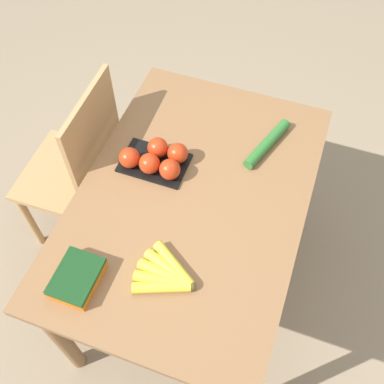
{
  "coord_description": "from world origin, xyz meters",
  "views": [
    {
      "loc": [
        -0.84,
        -0.3,
        2.08
      ],
      "look_at": [
        0.0,
        0.0,
        0.77
      ],
      "focal_mm": 42.0,
      "sensor_mm": 36.0,
      "label": 1
    }
  ],
  "objects": [
    {
      "name": "carrot_bag",
      "position": [
        -0.43,
        0.23,
        0.77
      ],
      "size": [
        0.17,
        0.13,
        0.05
      ],
      "color": "orange",
      "rests_on": "dining_table"
    },
    {
      "name": "banana_bunch",
      "position": [
        -0.32,
        -0.03,
        0.76
      ],
      "size": [
        0.2,
        0.2,
        0.04
      ],
      "color": "brown",
      "rests_on": "dining_table"
    },
    {
      "name": "cucumber_near",
      "position": [
        0.32,
        -0.19,
        0.76
      ],
      "size": [
        0.27,
        0.12,
        0.04
      ],
      "color": "#2D702D",
      "rests_on": "dining_table"
    },
    {
      "name": "tomato_pack",
      "position": [
        0.09,
        0.17,
        0.79
      ],
      "size": [
        0.17,
        0.25,
        0.09
      ],
      "color": "black",
      "rests_on": "dining_table"
    },
    {
      "name": "chair",
      "position": [
        0.13,
        0.57,
        0.49
      ],
      "size": [
        0.43,
        0.41,
        0.96
      ],
      "rotation": [
        0.0,
        0.0,
        3.17
      ],
      "color": "tan",
      "rests_on": "ground_plane"
    },
    {
      "name": "ground_plane",
      "position": [
        0.0,
        0.0,
        0.0
      ],
      "size": [
        12.0,
        12.0,
        0.0
      ],
      "primitive_type": "plane",
      "color": "gray"
    },
    {
      "name": "dining_table",
      "position": [
        0.0,
        0.0,
        0.63
      ],
      "size": [
        1.19,
        0.8,
        0.74
      ],
      "color": "olive",
      "rests_on": "ground_plane"
    }
  ]
}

